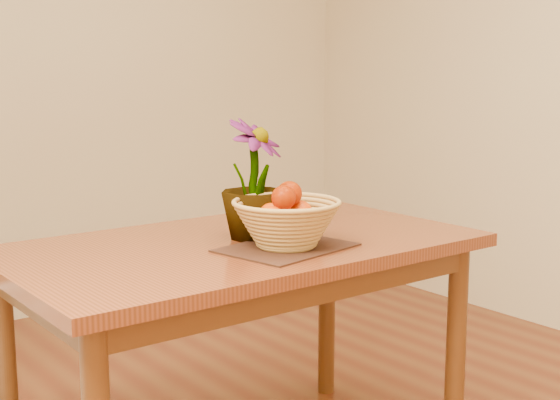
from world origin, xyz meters
TOP-DOWN VIEW (x-y plane):
  - wall_back at (0.00, 2.25)m, footprint 4.00×0.02m
  - table at (0.00, 0.30)m, footprint 1.40×0.80m
  - placemat at (0.05, 0.14)m, footprint 0.40×0.33m
  - wicker_basket at (0.05, 0.14)m, footprint 0.31×0.31m
  - orange_pile at (0.05, 0.14)m, footprint 0.19×0.19m
  - potted_plant at (0.05, 0.30)m, footprint 0.28×0.28m

SIDE VIEW (x-z plane):
  - table at x=0.00m, z-range 0.29..1.04m
  - placemat at x=0.05m, z-range 0.75..0.76m
  - wicker_basket at x=0.05m, z-range 0.75..0.88m
  - orange_pile at x=0.05m, z-range 0.81..0.94m
  - potted_plant at x=0.05m, z-range 0.75..1.11m
  - wall_back at x=0.00m, z-range 0.00..2.70m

